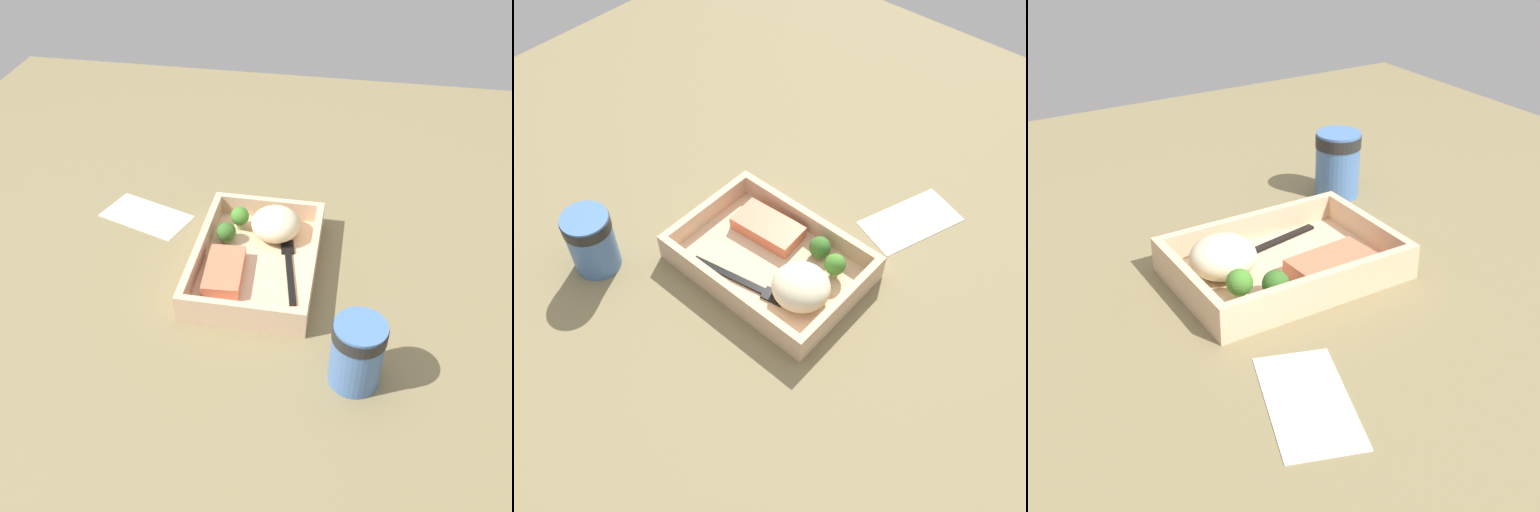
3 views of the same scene
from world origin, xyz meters
The scene contains 10 objects.
ground_plane centered at (0.00, 0.00, -1.00)cm, with size 160.00×160.00×2.00cm, color olive.
takeout_tray centered at (0.00, 0.00, 0.60)cm, with size 28.35×19.67×1.20cm, color #D2AC88.
tray_rim centered at (0.00, 0.00, 3.00)cm, with size 28.35×19.67×3.59cm.
salmon_fillet centered at (-4.32, 4.38, 2.32)cm, with size 10.94×5.87×2.24cm, color #DC6E4C.
mashed_potatoes centered at (7.73, -2.03, 3.86)cm, with size 8.62×8.37×5.32cm, color beige.
broccoli_floret_1 centered at (8.87, 4.45, 3.73)cm, with size 3.27×3.27×4.30cm.
broccoli_floret_2 centered at (4.82, 6.01, 3.14)cm, with size 3.36×3.36×3.69cm.
fork centered at (-0.23, -5.57, 1.42)cm, with size 15.82×4.70×0.44cm.
paper_cup centered at (-20.36, -17.10, 5.83)cm, with size 7.18×7.18×10.42cm.
receipt_slip centered at (10.99, 22.60, 0.12)cm, with size 8.35×15.88×0.24cm, color white.
Camera 2 is at (38.12, -43.01, 72.71)cm, focal length 42.00 mm.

